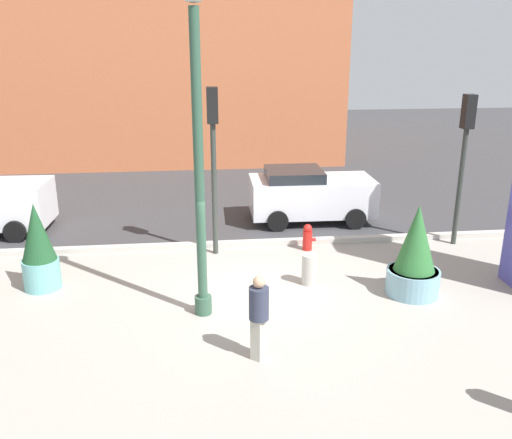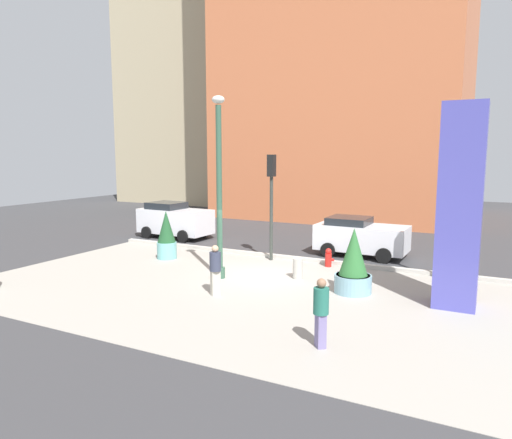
% 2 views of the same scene
% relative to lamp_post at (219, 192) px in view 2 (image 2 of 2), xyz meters
% --- Properties ---
extents(ground_plane, '(60.00, 60.00, 0.00)m').
position_rel_lamp_post_xyz_m(ground_plane, '(1.19, 4.79, -3.15)').
color(ground_plane, '#38383A').
extents(plaza_pavement, '(18.00, 10.00, 0.02)m').
position_rel_lamp_post_xyz_m(plaza_pavement, '(1.19, -1.21, -3.15)').
color(plaza_pavement, '#9E998E').
rests_on(plaza_pavement, ground_plane).
extents(curb_strip, '(18.00, 0.24, 0.16)m').
position_rel_lamp_post_xyz_m(curb_strip, '(1.19, 3.91, -3.07)').
color(curb_strip, '#B7B2A8').
rests_on(curb_strip, ground_plane).
extents(lamp_post, '(0.44, 0.44, 6.46)m').
position_rel_lamp_post_xyz_m(lamp_post, '(0.00, 0.00, 0.00)').
color(lamp_post, '#335642').
rests_on(lamp_post, ground_plane).
extents(art_pillar_blue, '(1.18, 1.18, 5.91)m').
position_rel_lamp_post_xyz_m(art_pillar_blue, '(7.81, 0.49, -0.19)').
color(art_pillar_blue, '#4C4CAD').
rests_on(art_pillar_blue, ground_plane).
extents(potted_plant_curbside, '(1.20, 1.20, 2.13)m').
position_rel_lamp_post_xyz_m(potted_plant_curbside, '(4.77, 0.42, -2.21)').
color(potted_plant_curbside, '#7AA8B7').
rests_on(potted_plant_curbside, ground_plane).
extents(potted_plant_near_right, '(0.84, 0.84, 2.07)m').
position_rel_lamp_post_xyz_m(potted_plant_near_right, '(-3.71, 1.68, -2.16)').
color(potted_plant_near_right, '#6BB2B2').
rests_on(potted_plant_near_right, ground_plane).
extents(fire_hydrant, '(0.36, 0.26, 0.75)m').
position_rel_lamp_post_xyz_m(fire_hydrant, '(2.94, 3.43, -2.78)').
color(fire_hydrant, red).
rests_on(fire_hydrant, ground_plane).
extents(concrete_bollard, '(0.36, 0.36, 0.75)m').
position_rel_lamp_post_xyz_m(concrete_bollard, '(2.53, 1.21, -2.77)').
color(concrete_bollard, '#B2ADA3').
rests_on(concrete_bollard, ground_plane).
extents(traffic_light_far_side, '(0.28, 0.42, 4.44)m').
position_rel_lamp_post_xyz_m(traffic_light_far_side, '(0.41, 3.46, -0.15)').
color(traffic_light_far_side, '#333833').
rests_on(traffic_light_far_side, ground_plane).
extents(traffic_light_corner, '(0.28, 0.42, 4.19)m').
position_rel_lamp_post_xyz_m(traffic_light_corner, '(7.19, 3.46, -0.31)').
color(traffic_light_corner, '#333833').
rests_on(traffic_light_corner, ground_plane).
extents(car_curb_west, '(3.92, 2.18, 1.69)m').
position_rel_lamp_post_xyz_m(car_curb_west, '(3.53, 6.04, -2.27)').
color(car_curb_west, silver).
rests_on(car_curb_west, ground_plane).
extents(car_far_lane, '(4.02, 2.14, 1.89)m').
position_rel_lamp_post_xyz_m(car_far_lane, '(-6.51, 5.96, -2.19)').
color(car_far_lane, silver).
rests_on(car_far_lane, ground_plane).
extents(pedestrian_crossing, '(0.50, 0.50, 1.63)m').
position_rel_lamp_post_xyz_m(pedestrian_crossing, '(0.97, -1.86, -2.24)').
color(pedestrian_crossing, '#B2AD9E').
rests_on(pedestrian_crossing, ground_plane).
extents(pedestrian_by_curb, '(0.51, 0.51, 1.65)m').
position_rel_lamp_post_xyz_m(pedestrian_by_curb, '(5.29, -4.17, -2.23)').
color(pedestrian_by_curb, slate).
rests_on(pedestrian_by_curb, ground_plane).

